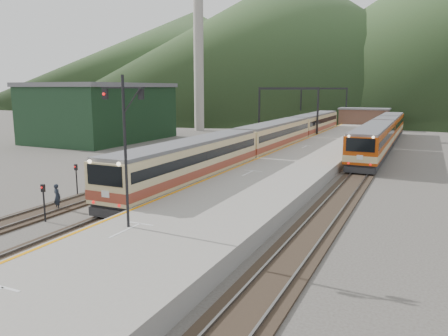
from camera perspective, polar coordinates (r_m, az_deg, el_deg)
The scene contains 18 objects.
track_main at distance 53.64m, azimuth 6.49°, elevation 2.00°, with size 2.60×200.00×0.23m.
track_far at distance 55.40m, azimuth 1.58°, elevation 2.33°, with size 2.60×200.00×0.23m.
track_second at distance 51.24m, azimuth 18.78°, elevation 1.12°, with size 2.60×200.00×0.23m.
platform at distance 50.18m, azimuth 11.85°, elevation 1.77°, with size 8.00×100.00×1.00m, color gray.
gantry_near at distance 68.28m, azimuth 8.33°, elevation 8.38°, with size 9.55×0.25×8.00m.
gantry_far at distance 92.50m, azimuth 12.84°, elevation 8.72°, with size 9.55×0.25×8.00m.
warehouse at distance 68.95m, azimuth -15.68°, elevation 7.07°, with size 14.50×20.50×8.60m.
smokestack at distance 82.40m, azimuth -3.34°, elevation 15.35°, with size 1.80×1.80×30.00m, color #9E998E.
station_shed at distance 89.23m, azimuth 17.82°, elevation 6.50°, with size 9.40×4.40×3.10m.
hill_a at distance 209.44m, azimuth 9.43°, elevation 16.30°, with size 180.00×180.00×60.00m, color #334A24.
hill_d at distance 285.95m, azimuth -3.85°, elevation 14.27°, with size 200.00×200.00×55.00m, color #334A24.
main_train at distance 53.84m, azimuth 6.70°, elevation 4.20°, with size 3.05×62.60×3.73m.
second_train at distance 61.35m, azimuth 19.98°, elevation 4.39°, with size 3.05×41.53×3.72m.
signal_mast at distance 21.56m, azimuth -12.83°, elevation 4.02°, with size 2.15×0.69×7.43m.
short_signal_a at distance 27.80m, azimuth -22.49°, elevation -3.61°, with size 0.23×0.18×2.27m.
short_signal_b at distance 49.08m, azimuth 1.57°, elevation 2.93°, with size 0.24×0.19×2.27m.
short_signal_c at distance 34.19m, azimuth -18.73°, elevation -0.87°, with size 0.27×0.23×2.27m.
worker at distance 30.52m, azimuth -20.95°, elevation -3.51°, with size 0.62×0.40×1.69m, color #1C222D.
Camera 1 is at (16.70, -10.39, 7.79)m, focal length 35.00 mm.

